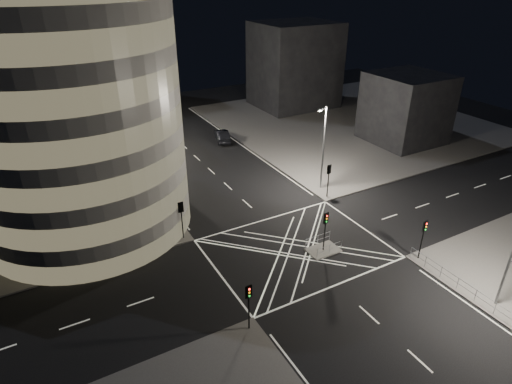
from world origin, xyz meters
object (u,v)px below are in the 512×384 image
street_lamp_right_far (323,146)px  traffic_signal_fr (329,175)px  central_island (323,250)px  street_lamp_left_far (114,120)px  sedan (222,136)px  street_lamp_left_near (155,170)px  traffic_signal_nr (424,233)px  traffic_signal_fl (181,213)px  traffic_signal_nl (249,299)px  traffic_signal_island (325,225)px

street_lamp_right_far → traffic_signal_fr: bearing=-106.1°
central_island → traffic_signal_fr: bearing=50.7°
street_lamp_left_far → sedan: size_ratio=1.91×
street_lamp_left_far → street_lamp_left_near: bearing=-90.0°
traffic_signal_fr → street_lamp_left_far: street_lamp_left_far is taller
traffic_signal_fr → traffic_signal_nr: same height
traffic_signal_fl → street_lamp_left_far: street_lamp_left_far is taller
traffic_signal_nl → traffic_signal_island: (10.80, 5.30, 0.00)m
traffic_signal_fr → traffic_signal_nl: bearing=-142.3°
traffic_signal_fr → sedan: bearing=97.2°
central_island → street_lamp_right_far: size_ratio=0.30×
traffic_signal_island → street_lamp_left_near: size_ratio=0.40×
street_lamp_left_far → street_lamp_right_far: 28.23m
street_lamp_left_near → traffic_signal_nl: bearing=-88.1°
street_lamp_left_far → street_lamp_right_far: (18.87, -21.00, 0.00)m
traffic_signal_nl → traffic_signal_nr: size_ratio=1.00×
traffic_signal_fr → street_lamp_left_far: bearing=128.2°
traffic_signal_nr → traffic_signal_fl: bearing=142.3°
traffic_signal_fl → sedan: bearing=56.8°
traffic_signal_fl → street_lamp_left_near: bearing=97.0°
traffic_signal_nl → traffic_signal_fr: same height
traffic_signal_nr → traffic_signal_island: (-6.80, 5.30, 0.00)m
traffic_signal_fl → traffic_signal_island: (10.80, -8.30, 0.00)m
central_island → traffic_signal_nl: traffic_signal_nl is taller
traffic_signal_fl → traffic_signal_nl: bearing=-90.0°
traffic_signal_fl → sedan: traffic_signal_fl is taller
traffic_signal_fl → traffic_signal_nr: size_ratio=1.00×
traffic_signal_nr → street_lamp_left_near: (-18.24, 18.80, 2.63)m
traffic_signal_island → street_lamp_left_far: (-11.44, 31.50, 2.63)m
traffic_signal_nl → sedan: 39.04m
central_island → traffic_signal_island: bearing=0.0°
traffic_signal_fr → street_lamp_left_near: bearing=164.1°
sedan → traffic_signal_nl: bearing=83.2°
traffic_signal_nr → sedan: traffic_signal_nr is taller
traffic_signal_fl → traffic_signal_island: same height
central_island → traffic_signal_fl: 13.91m
street_lamp_left_far → sedan: street_lamp_left_far is taller
traffic_signal_nl → traffic_signal_nr: (17.60, 0.00, 0.00)m
traffic_signal_nr → street_lamp_left_near: size_ratio=0.40×
street_lamp_left_near → street_lamp_right_far: (18.87, -3.00, 0.00)m
central_island → traffic_signal_nl: size_ratio=0.75×
central_island → traffic_signal_nr: size_ratio=0.75×
traffic_signal_island → street_lamp_right_far: 13.13m
traffic_signal_nl → sedan: traffic_signal_nl is taller
traffic_signal_fr → traffic_signal_nr: (0.00, -13.60, 0.00)m
traffic_signal_fl → street_lamp_left_near: 5.86m
traffic_signal_fl → sedan: (14.74, 22.49, -2.05)m
traffic_signal_nl → street_lamp_left_near: (-0.64, 18.80, 2.63)m
street_lamp_left_far → traffic_signal_fr: bearing=-51.8°
central_island → street_lamp_left_far: 33.95m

